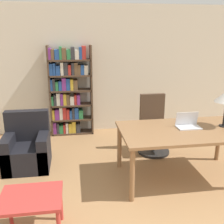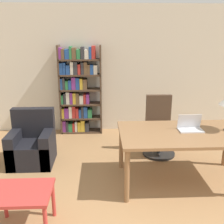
{
  "view_description": "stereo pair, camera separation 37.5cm",
  "coord_description": "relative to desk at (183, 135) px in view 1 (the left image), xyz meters",
  "views": [
    {
      "loc": [
        -0.68,
        -1.13,
        2.1
      ],
      "look_at": [
        -0.15,
        2.42,
        1.02
      ],
      "focal_mm": 42.0,
      "sensor_mm": 36.0,
      "label": 1
    },
    {
      "loc": [
        -0.31,
        -1.17,
        2.1
      ],
      "look_at": [
        -0.15,
        2.42,
        1.02
      ],
      "focal_mm": 42.0,
      "sensor_mm": 36.0,
      "label": 2
    }
  ],
  "objects": [
    {
      "name": "laptop",
      "position": [
        0.1,
        0.08,
        0.13
      ],
      "size": [
        0.34,
        0.21,
        0.22
      ],
      "color": "silver",
      "rests_on": "desk"
    },
    {
      "name": "desk",
      "position": [
        0.0,
        0.0,
        0.0
      ],
      "size": [
        1.84,
        1.04,
        0.77
      ],
      "color": "olive",
      "rests_on": "ground_plane"
    },
    {
      "name": "office_chair",
      "position": [
        -0.14,
        0.98,
        -0.24
      ],
      "size": [
        0.58,
        0.58,
        1.06
      ],
      "color": "black",
      "rests_on": "ground_plane"
    },
    {
      "name": "armchair",
      "position": [
        -2.33,
        0.7,
        -0.4
      ],
      "size": [
        0.7,
        0.65,
        0.9
      ],
      "color": "black",
      "rests_on": "ground_plane"
    },
    {
      "name": "bookshelf",
      "position": [
        -1.66,
        2.12,
        0.25
      ],
      "size": [
        0.89,
        0.28,
        1.88
      ],
      "color": "#4C3828",
      "rests_on": "ground_plane"
    },
    {
      "name": "wall_back",
      "position": [
        -0.87,
        2.31,
        0.66
      ],
      "size": [
        8.0,
        0.06,
        2.7
      ],
      "color": "beige",
      "rests_on": "ground_plane"
    },
    {
      "name": "side_table_blue",
      "position": [
        -2.04,
        -0.92,
        -0.27
      ],
      "size": [
        0.64,
        0.52,
        0.49
      ],
      "color": "#B2332D",
      "rests_on": "ground_plane"
    }
  ]
}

